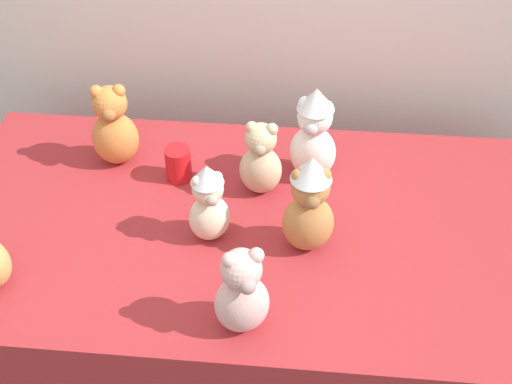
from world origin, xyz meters
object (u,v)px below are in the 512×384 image
object	(u,v)px
teddy_bear_blush	(244,293)
teddy_bear_sand	(262,160)
teddy_bear_ginger	(114,128)
party_cup_red	(178,164)
teddy_bear_snow	(314,135)
display_table	(256,309)
teddy_bear_caramel	(309,205)
teddy_bear_cream	(209,204)

from	to	relation	value
teddy_bear_blush	teddy_bear_sand	xyz separation A→B (m)	(-0.00, 0.52, -0.01)
teddy_bear_ginger	party_cup_red	size ratio (longest dim) A/B	2.59
teddy_bear_ginger	teddy_bear_snow	bearing A→B (deg)	-10.94
display_table	teddy_bear_blush	bearing A→B (deg)	-89.22
teddy_bear_snow	party_cup_red	xyz separation A→B (m)	(-0.41, -0.05, -0.10)
teddy_bear_caramel	teddy_bear_sand	bearing A→B (deg)	115.74
party_cup_red	display_table	bearing A→B (deg)	-35.29
teddy_bear_cream	party_cup_red	xyz separation A→B (m)	(-0.13, 0.25, -0.07)
teddy_bear_cream	teddy_bear_blush	size ratio (longest dim) A/B	0.98
teddy_bear_ginger	teddy_bear_snow	world-z (taller)	teddy_bear_snow
teddy_bear_caramel	party_cup_red	xyz separation A→B (m)	(-0.41, 0.26, -0.10)
teddy_bear_sand	party_cup_red	bearing A→B (deg)	175.91
teddy_bear_caramel	teddy_bear_cream	world-z (taller)	teddy_bear_caramel
display_table	teddy_bear_blush	world-z (taller)	teddy_bear_blush
party_cup_red	teddy_bear_sand	bearing A→B (deg)	-7.62
teddy_bear_blush	party_cup_red	world-z (taller)	teddy_bear_blush
party_cup_red	teddy_bear_snow	bearing A→B (deg)	7.48
teddy_bear_snow	teddy_bear_cream	distance (m)	0.41
teddy_bear_ginger	teddy_bear_caramel	size ratio (longest dim) A/B	0.91
display_table	teddy_bear_caramel	bearing A→B (deg)	-27.57
teddy_bear_ginger	party_cup_red	distance (m)	0.23
party_cup_red	teddy_bear_cream	bearing A→B (deg)	-61.55
display_table	teddy_bear_blush	xyz separation A→B (m)	(0.01, -0.37, 0.52)
teddy_bear_sand	teddy_bear_cream	bearing A→B (deg)	-117.06
display_table	party_cup_red	bearing A→B (deg)	144.71
teddy_bear_ginger	teddy_bear_sand	distance (m)	0.48
display_table	teddy_bear_sand	bearing A→B (deg)	88.88
teddy_bear_caramel	teddy_bear_cream	xyz separation A→B (m)	(-0.27, 0.01, -0.03)
teddy_bear_snow	teddy_bear_cream	world-z (taller)	teddy_bear_snow
teddy_bear_cream	party_cup_red	size ratio (longest dim) A/B	2.34
teddy_bear_caramel	teddy_bear_blush	size ratio (longest dim) A/B	1.19
teddy_bear_cream	teddy_bear_sand	bearing A→B (deg)	34.85
teddy_bear_ginger	teddy_bear_sand	bearing A→B (deg)	-21.91
teddy_bear_snow	party_cup_red	size ratio (longest dim) A/B	2.89
teddy_bear_ginger	teddy_bear_blush	xyz separation A→B (m)	(0.47, -0.62, -0.01)
display_table	teddy_bear_ginger	distance (m)	0.75
teddy_bear_caramel	teddy_bear_snow	size ratio (longest dim) A/B	0.98
teddy_bear_caramel	party_cup_red	world-z (taller)	teddy_bear_caramel
teddy_bear_snow	party_cup_red	bearing A→B (deg)	-158.74
teddy_bear_caramel	teddy_bear_snow	bearing A→B (deg)	82.17
teddy_bear_snow	party_cup_red	distance (m)	0.43
teddy_bear_ginger	teddy_bear_sand	size ratio (longest dim) A/B	1.14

